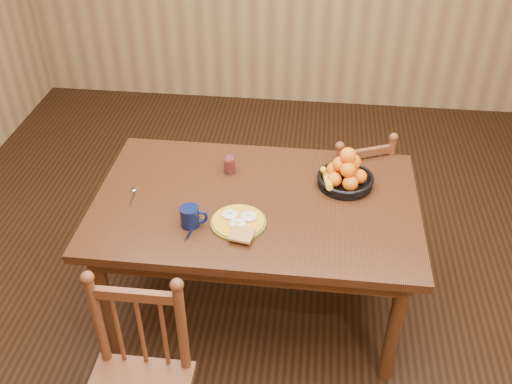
# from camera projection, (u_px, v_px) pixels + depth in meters

# --- Properties ---
(room) EXTENTS (4.52, 5.02, 2.72)m
(room) POSITION_uv_depth(u_px,v_px,m) (256.00, 90.00, 2.46)
(room) COLOR black
(room) RESTS_ON ground
(dining_table) EXTENTS (1.60, 1.00, 0.75)m
(dining_table) POSITION_uv_depth(u_px,v_px,m) (256.00, 213.00, 2.87)
(dining_table) COLOR black
(dining_table) RESTS_ON ground
(chair_far) EXTENTS (0.50, 0.49, 0.85)m
(chair_far) POSITION_uv_depth(u_px,v_px,m) (349.00, 193.00, 3.43)
(chair_far) COLOR #502C18
(chair_far) RESTS_ON ground
(breakfast_plate) EXTENTS (0.26, 0.30, 0.04)m
(breakfast_plate) POSITION_uv_depth(u_px,v_px,m) (239.00, 222.00, 2.67)
(breakfast_plate) COLOR #59601E
(breakfast_plate) RESTS_ON dining_table
(fork) EXTENTS (0.05, 0.18, 0.00)m
(fork) POSITION_uv_depth(u_px,v_px,m) (193.00, 227.00, 2.65)
(fork) COLOR silver
(fork) RESTS_ON dining_table
(spoon) EXTENTS (0.04, 0.16, 0.01)m
(spoon) POSITION_uv_depth(u_px,v_px,m) (133.00, 192.00, 2.87)
(spoon) COLOR silver
(spoon) RESTS_ON dining_table
(coffee_mug) EXTENTS (0.13, 0.09, 0.10)m
(coffee_mug) POSITION_uv_depth(u_px,v_px,m) (191.00, 216.00, 2.64)
(coffee_mug) COLOR #091136
(coffee_mug) RESTS_ON dining_table
(juice_glass) EXTENTS (0.06, 0.06, 0.09)m
(juice_glass) POSITION_uv_depth(u_px,v_px,m) (230.00, 165.00, 2.99)
(juice_glass) COLOR silver
(juice_glass) RESTS_ON dining_table
(fruit_bowl) EXTENTS (0.29, 0.29, 0.22)m
(fruit_bowl) POSITION_uv_depth(u_px,v_px,m) (345.00, 174.00, 2.89)
(fruit_bowl) COLOR black
(fruit_bowl) RESTS_ON dining_table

